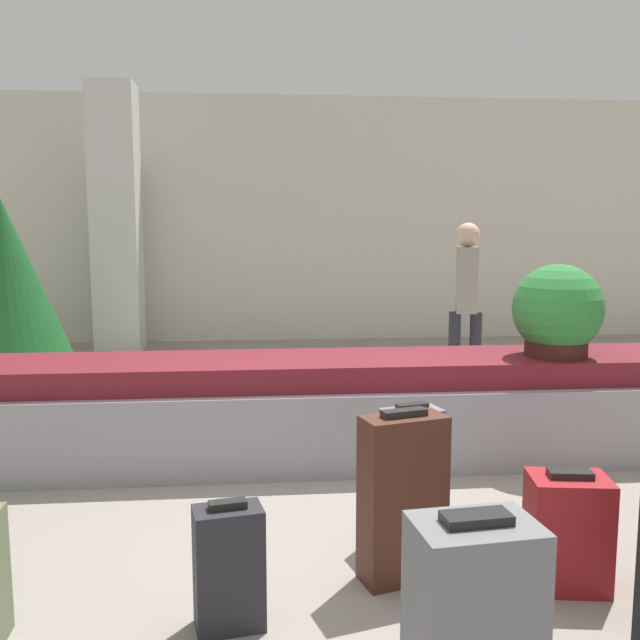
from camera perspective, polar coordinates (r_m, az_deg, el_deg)
name	(u,v)px	position (r m, az deg, el deg)	size (l,w,h in m)	color
ground_plane	(345,543)	(3.68, 1.98, -17.43)	(18.00, 18.00, 0.00)	gray
back_wall	(285,220)	(9.51, -2.79, 8.00)	(18.00, 0.06, 3.20)	beige
carousel	(320,410)	(4.78, 0.00, -7.22)	(8.79, 0.88, 0.69)	gray
pillar	(116,220)	(9.00, -15.99, 7.72)	(0.54, 0.54, 3.20)	silver
suitcase_0	(567,531)	(3.37, 19.18, -15.67)	(0.37, 0.30, 0.52)	maroon
suitcase_1	(411,473)	(3.65, 7.28, -12.05)	(0.32, 0.23, 0.69)	slate
suitcase_2	(403,498)	(3.23, 6.63, -13.97)	(0.40, 0.27, 0.77)	#472319
suitcase_3	(229,567)	(2.94, -7.31, -19.04)	(0.29, 0.21, 0.52)	#232328
suitcase_6	(473,628)	(2.41, 12.14, -22.98)	(0.40, 0.31, 0.71)	slate
potted_plant_1	(557,313)	(4.95, 18.46, 0.57)	(0.59, 0.59, 0.62)	#381914
traveler_0	(466,293)	(6.66, 11.62, 2.09)	(0.31, 0.35, 1.57)	#282833
decorated_tree	(4,279)	(7.78, -23.97, 3.01)	(1.29, 1.29, 1.84)	#4C331E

